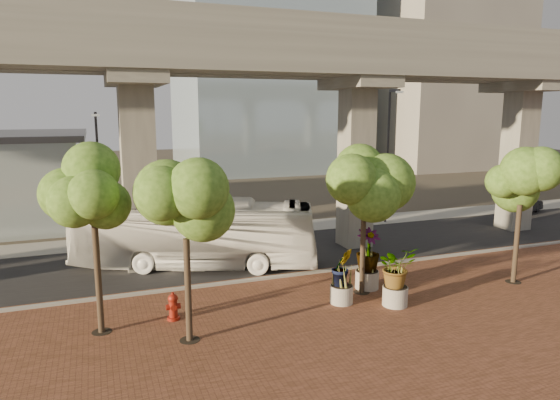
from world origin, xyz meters
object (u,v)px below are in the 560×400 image
object	(u,v)px
transit_bus	(196,235)
fire_hydrant	(173,306)
parked_car	(523,205)
planter_front	(396,270)

from	to	relation	value
transit_bus	fire_hydrant	bearing A→B (deg)	-176.70
parked_car	planter_front	bearing A→B (deg)	102.92
parked_car	fire_hydrant	xyz separation A→B (m)	(-28.23, -10.73, -0.10)
transit_bus	planter_front	world-z (taller)	transit_bus
fire_hydrant	planter_front	size ratio (longest dim) A/B	0.43
fire_hydrant	transit_bus	bearing A→B (deg)	71.27
transit_bus	parked_car	size ratio (longest dim) A/B	2.97
transit_bus	parked_car	xyz separation A→B (m)	(26.12, 4.52, -1.02)
fire_hydrant	planter_front	distance (m)	8.83
transit_bus	parked_car	world-z (taller)	transit_bus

